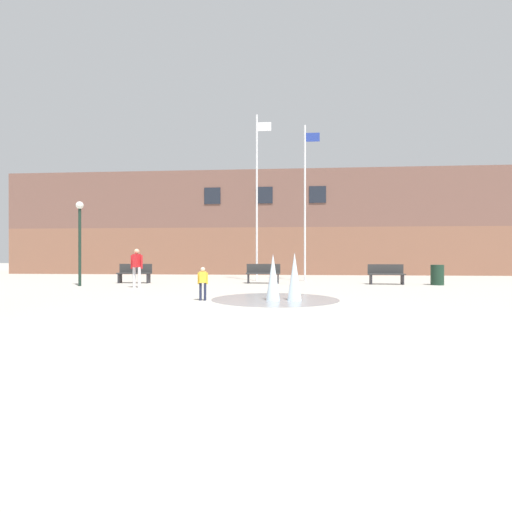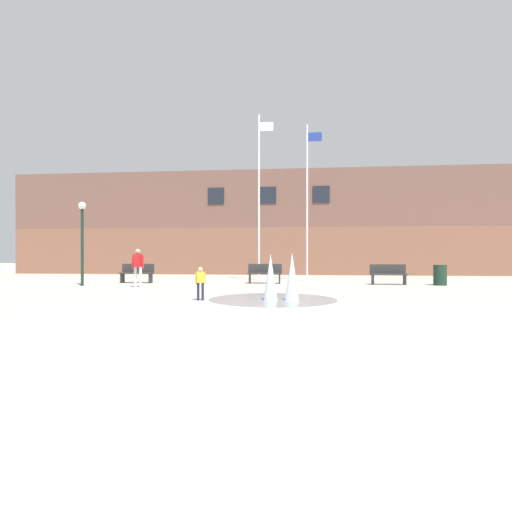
{
  "view_description": "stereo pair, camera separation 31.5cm",
  "coord_description": "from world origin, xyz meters",
  "px_view_note": "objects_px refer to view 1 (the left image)",
  "views": [
    {
      "loc": [
        1.63,
        -8.64,
        1.36
      ],
      "look_at": [
        0.36,
        6.67,
        1.3
      ],
      "focal_mm": 28.0,
      "sensor_mm": 36.0,
      "label": 1
    },
    {
      "loc": [
        1.95,
        -8.61,
        1.36
      ],
      "look_at": [
        0.36,
        6.67,
        1.3
      ],
      "focal_mm": 28.0,
      "sensor_mm": 36.0,
      "label": 2
    }
  ],
  "objects_px": {
    "park_bench_under_right_flagpole": "(263,273)",
    "adult_watching": "(137,265)",
    "lamp_post_left_lane": "(80,230)",
    "child_running": "(203,281)",
    "park_bench_under_left_flagpole": "(135,273)",
    "trash_can": "(437,275)",
    "park_bench_far_right": "(386,274)",
    "flagpole_right": "(305,198)",
    "flagpole_left": "(257,193)"
  },
  "relations": [
    {
      "from": "park_bench_far_right",
      "to": "child_running",
      "type": "height_order",
      "value": "child_running"
    },
    {
      "from": "park_bench_far_right",
      "to": "adult_watching",
      "type": "height_order",
      "value": "adult_watching"
    },
    {
      "from": "park_bench_under_left_flagpole",
      "to": "flagpole_left",
      "type": "distance_m",
      "value": 7.34
    },
    {
      "from": "park_bench_under_left_flagpole",
      "to": "lamp_post_left_lane",
      "type": "height_order",
      "value": "lamp_post_left_lane"
    },
    {
      "from": "flagpole_left",
      "to": "lamp_post_left_lane",
      "type": "bearing_deg",
      "value": -150.17
    },
    {
      "from": "child_running",
      "to": "flagpole_left",
      "type": "relative_size",
      "value": 0.11
    },
    {
      "from": "lamp_post_left_lane",
      "to": "child_running",
      "type": "bearing_deg",
      "value": -37.02
    },
    {
      "from": "child_running",
      "to": "flagpole_right",
      "type": "bearing_deg",
      "value": 55.96
    },
    {
      "from": "trash_can",
      "to": "flagpole_right",
      "type": "bearing_deg",
      "value": 157.98
    },
    {
      "from": "park_bench_under_left_flagpole",
      "to": "trash_can",
      "type": "bearing_deg",
      "value": -0.48
    },
    {
      "from": "park_bench_under_left_flagpole",
      "to": "adult_watching",
      "type": "bearing_deg",
      "value": -66.67
    },
    {
      "from": "flagpole_right",
      "to": "lamp_post_left_lane",
      "type": "xyz_separation_m",
      "value": [
        -9.81,
        -4.2,
        -1.85
      ]
    },
    {
      "from": "adult_watching",
      "to": "flagpole_right",
      "type": "bearing_deg",
      "value": 134.28
    },
    {
      "from": "child_running",
      "to": "trash_can",
      "type": "relative_size",
      "value": 1.1
    },
    {
      "from": "trash_can",
      "to": "flagpole_left",
      "type": "bearing_deg",
      "value": 164.24
    },
    {
      "from": "park_bench_under_left_flagpole",
      "to": "park_bench_under_right_flagpole",
      "type": "xyz_separation_m",
      "value": [
        6.12,
        0.3,
        0.0
      ]
    },
    {
      "from": "park_bench_under_right_flagpole",
      "to": "child_running",
      "type": "distance_m",
      "value": 7.27
    },
    {
      "from": "park_bench_under_right_flagpole",
      "to": "child_running",
      "type": "height_order",
      "value": "child_running"
    },
    {
      "from": "park_bench_under_left_flagpole",
      "to": "child_running",
      "type": "xyz_separation_m",
      "value": [
        4.79,
        -6.85,
        0.1
      ]
    },
    {
      "from": "flagpole_right",
      "to": "trash_can",
      "type": "bearing_deg",
      "value": -22.02
    },
    {
      "from": "adult_watching",
      "to": "flagpole_right",
      "type": "height_order",
      "value": "flagpole_right"
    },
    {
      "from": "child_running",
      "to": "park_bench_under_right_flagpole",
      "type": "bearing_deg",
      "value": 65.92
    },
    {
      "from": "park_bench_under_left_flagpole",
      "to": "park_bench_under_right_flagpole",
      "type": "relative_size",
      "value": 1.0
    },
    {
      "from": "flagpole_right",
      "to": "child_running",
      "type": "bearing_deg",
      "value": -110.5
    },
    {
      "from": "flagpole_right",
      "to": "trash_can",
      "type": "relative_size",
      "value": 8.9
    },
    {
      "from": "flagpole_left",
      "to": "flagpole_right",
      "type": "bearing_deg",
      "value": 0.0
    },
    {
      "from": "park_bench_under_right_flagpole",
      "to": "adult_watching",
      "type": "xyz_separation_m",
      "value": [
        -5.02,
        -2.87,
        0.45
      ]
    },
    {
      "from": "trash_can",
      "to": "park_bench_under_left_flagpole",
      "type": "bearing_deg",
      "value": 179.52
    },
    {
      "from": "park_bench_under_right_flagpole",
      "to": "flagpole_right",
      "type": "height_order",
      "value": "flagpole_right"
    },
    {
      "from": "child_running",
      "to": "lamp_post_left_lane",
      "type": "distance_m",
      "value": 8.25
    },
    {
      "from": "park_bench_under_left_flagpole",
      "to": "adult_watching",
      "type": "relative_size",
      "value": 1.01
    },
    {
      "from": "adult_watching",
      "to": "lamp_post_left_lane",
      "type": "height_order",
      "value": "lamp_post_left_lane"
    },
    {
      "from": "park_bench_far_right",
      "to": "flagpole_left",
      "type": "bearing_deg",
      "value": 161.08
    },
    {
      "from": "park_bench_under_right_flagpole",
      "to": "flagpole_right",
      "type": "distance_m",
      "value": 4.7
    },
    {
      "from": "park_bench_far_right",
      "to": "child_running",
      "type": "distance_m",
      "value": 9.85
    },
    {
      "from": "park_bench_under_left_flagpole",
      "to": "flagpole_right",
      "type": "xyz_separation_m",
      "value": [
        8.18,
        2.2,
        3.77
      ]
    },
    {
      "from": "adult_watching",
      "to": "trash_can",
      "type": "relative_size",
      "value": 1.77
    },
    {
      "from": "flagpole_left",
      "to": "flagpole_right",
      "type": "height_order",
      "value": "flagpole_left"
    },
    {
      "from": "park_bench_far_right",
      "to": "adult_watching",
      "type": "relative_size",
      "value": 1.01
    },
    {
      "from": "adult_watching",
      "to": "park_bench_under_left_flagpole",
      "type": "bearing_deg",
      "value": -146.4
    },
    {
      "from": "lamp_post_left_lane",
      "to": "flagpole_right",
      "type": "bearing_deg",
      "value": 23.17
    },
    {
      "from": "lamp_post_left_lane",
      "to": "park_bench_under_right_flagpole",
      "type": "bearing_deg",
      "value": 16.5
    },
    {
      "from": "park_bench_under_left_flagpole",
      "to": "park_bench_under_right_flagpole",
      "type": "height_order",
      "value": "same"
    },
    {
      "from": "park_bench_far_right",
      "to": "child_running",
      "type": "xyz_separation_m",
      "value": [
        -6.95,
        -6.97,
        0.1
      ]
    },
    {
      "from": "park_bench_under_right_flagpole",
      "to": "lamp_post_left_lane",
      "type": "distance_m",
      "value": 8.31
    },
    {
      "from": "park_bench_under_left_flagpole",
      "to": "flagpole_right",
      "type": "relative_size",
      "value": 0.2
    },
    {
      "from": "park_bench_under_left_flagpole",
      "to": "child_running",
      "type": "bearing_deg",
      "value": -55.0
    },
    {
      "from": "flagpole_left",
      "to": "trash_can",
      "type": "xyz_separation_m",
      "value": [
        8.22,
        -2.32,
        -4.11
      ]
    },
    {
      "from": "park_bench_far_right",
      "to": "flagpole_left",
      "type": "relative_size",
      "value": 0.19
    },
    {
      "from": "park_bench_far_right",
      "to": "trash_can",
      "type": "relative_size",
      "value": 1.78
    }
  ]
}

